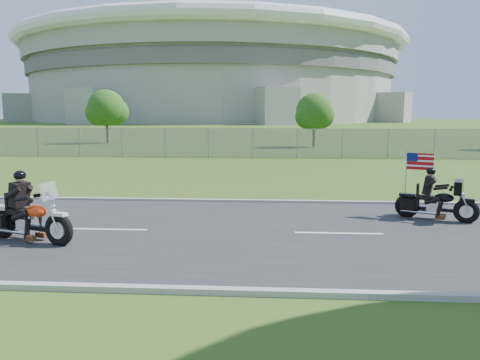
{
  "coord_description": "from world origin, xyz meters",
  "views": [
    {
      "loc": [
        2.28,
        -11.57,
        3.05
      ],
      "look_at": [
        1.51,
        0.0,
        1.37
      ],
      "focal_mm": 35.0,
      "sensor_mm": 36.0,
      "label": 1
    }
  ],
  "objects": [
    {
      "name": "ground",
      "position": [
        0.0,
        0.0,
        0.0
      ],
      "size": [
        420.0,
        420.0,
        0.0
      ],
      "primitive_type": "plane",
      "color": "#2E4716",
      "rests_on": "ground"
    },
    {
      "name": "road",
      "position": [
        0.0,
        0.0,
        0.02
      ],
      "size": [
        120.0,
        8.0,
        0.04
      ],
      "primitive_type": "cube",
      "color": "#28282B",
      "rests_on": "ground"
    },
    {
      "name": "curb_north",
      "position": [
        0.0,
        4.05,
        0.05
      ],
      "size": [
        120.0,
        0.18,
        0.12
      ],
      "primitive_type": "cube",
      "color": "#9E9B93",
      "rests_on": "ground"
    },
    {
      "name": "curb_south",
      "position": [
        0.0,
        -4.05,
        0.05
      ],
      "size": [
        120.0,
        0.18,
        0.12
      ],
      "primitive_type": "cube",
      "color": "#9E9B93",
      "rests_on": "ground"
    },
    {
      "name": "fence",
      "position": [
        -5.0,
        20.0,
        1.0
      ],
      "size": [
        60.0,
        0.03,
        2.0
      ],
      "primitive_type": "cube",
      "color": "gray",
      "rests_on": "ground"
    },
    {
      "name": "stadium",
      "position": [
        -20.0,
        170.0,
        15.58
      ],
      "size": [
        140.4,
        140.4,
        29.2
      ],
      "color": "#A3A099",
      "rests_on": "ground"
    },
    {
      "name": "tree_fence_near",
      "position": [
        6.04,
        30.04,
        2.97
      ],
      "size": [
        3.52,
        3.28,
        4.75
      ],
      "color": "#382316",
      "rests_on": "ground"
    },
    {
      "name": "tree_fence_mid",
      "position": [
        -13.95,
        34.04,
        3.3
      ],
      "size": [
        3.96,
        3.69,
        5.3
      ],
      "color": "#382316",
      "rests_on": "ground"
    },
    {
      "name": "motorcycle_lead",
      "position": [
        -3.42,
        -1.17,
        0.54
      ],
      "size": [
        2.48,
        1.17,
        1.72
      ],
      "rotation": [
        0.0,
        0.0,
        -0.33
      ],
      "color": "black",
      "rests_on": "ground"
    },
    {
      "name": "motorcycle_follow",
      "position": [
        6.94,
        1.75,
        0.52
      ],
      "size": [
        2.12,
        1.2,
        1.88
      ],
      "rotation": [
        0.0,
        0.0,
        -0.43
      ],
      "color": "black",
      "rests_on": "ground"
    }
  ]
}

